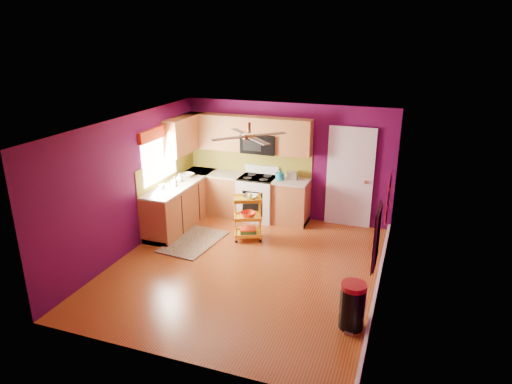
% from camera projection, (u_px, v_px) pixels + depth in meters
% --- Properties ---
extents(ground, '(5.00, 5.00, 0.00)m').
position_uv_depth(ground, '(246.00, 267.00, 7.92)').
color(ground, maroon).
rests_on(ground, ground).
extents(room_envelope, '(4.54, 5.04, 2.52)m').
position_uv_depth(room_envelope, '(247.00, 178.00, 7.37)').
color(room_envelope, '#4E083C').
rests_on(room_envelope, ground).
extents(lower_cabinets, '(2.81, 2.31, 0.94)m').
position_uv_depth(lower_cabinets, '(217.00, 201.00, 9.82)').
color(lower_cabinets, '#975429').
rests_on(lower_cabinets, ground).
extents(electric_range, '(0.76, 0.66, 1.13)m').
position_uv_depth(electric_range, '(258.00, 197.00, 9.86)').
color(electric_range, white).
rests_on(electric_range, ground).
extents(upper_cabinetry, '(2.80, 2.30, 1.26)m').
position_uv_depth(upper_cabinetry, '(227.00, 135.00, 9.64)').
color(upper_cabinetry, '#975429').
rests_on(upper_cabinetry, ground).
extents(left_window, '(0.08, 1.35, 1.08)m').
position_uv_depth(left_window, '(159.00, 146.00, 8.98)').
color(left_window, white).
rests_on(left_window, ground).
extents(panel_door, '(0.95, 0.11, 2.15)m').
position_uv_depth(panel_door, '(350.00, 179.00, 9.34)').
color(panel_door, white).
rests_on(panel_door, ground).
extents(right_wall_art, '(0.04, 2.74, 1.04)m').
position_uv_depth(right_wall_art, '(384.00, 214.00, 6.43)').
color(right_wall_art, black).
rests_on(right_wall_art, ground).
extents(ceiling_fan, '(1.01, 1.01, 0.26)m').
position_uv_depth(ceiling_fan, '(249.00, 136.00, 7.34)').
color(ceiling_fan, '#BF8C3F').
rests_on(ceiling_fan, ground).
extents(shag_rug, '(0.97, 1.45, 0.02)m').
position_uv_depth(shag_rug, '(194.00, 242.00, 8.87)').
color(shag_rug, black).
rests_on(shag_rug, ground).
extents(rolling_cart, '(0.64, 0.56, 0.95)m').
position_uv_depth(rolling_cart, '(248.00, 216.00, 8.85)').
color(rolling_cart, yellow).
rests_on(rolling_cart, ground).
extents(trash_can, '(0.36, 0.38, 0.67)m').
position_uv_depth(trash_can, '(352.00, 306.00, 6.23)').
color(trash_can, black).
rests_on(trash_can, ground).
extents(teal_kettle, '(0.18, 0.18, 0.21)m').
position_uv_depth(teal_kettle, '(280.00, 176.00, 9.50)').
color(teal_kettle, teal).
rests_on(teal_kettle, lower_cabinets).
extents(toaster, '(0.22, 0.15, 0.18)m').
position_uv_depth(toaster, '(292.00, 175.00, 9.55)').
color(toaster, beige).
rests_on(toaster, lower_cabinets).
extents(soap_bottle_a, '(0.09, 0.09, 0.20)m').
position_uv_depth(soap_bottle_a, '(174.00, 182.00, 9.12)').
color(soap_bottle_a, '#EA3F72').
rests_on(soap_bottle_a, lower_cabinets).
extents(soap_bottle_b, '(0.14, 0.14, 0.18)m').
position_uv_depth(soap_bottle_b, '(180.00, 178.00, 9.39)').
color(soap_bottle_b, white).
rests_on(soap_bottle_b, lower_cabinets).
extents(counter_dish, '(0.27, 0.27, 0.07)m').
position_uv_depth(counter_dish, '(188.00, 175.00, 9.74)').
color(counter_dish, white).
rests_on(counter_dish, lower_cabinets).
extents(counter_cup, '(0.12, 0.12, 0.10)m').
position_uv_depth(counter_cup, '(162.00, 186.00, 8.98)').
color(counter_cup, white).
rests_on(counter_cup, lower_cabinets).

